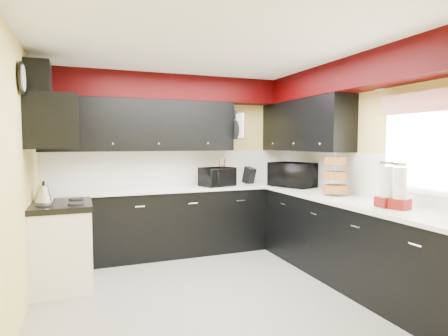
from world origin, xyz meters
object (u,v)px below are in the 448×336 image
at_px(microwave, 294,175).
at_px(utensil_crock, 222,180).
at_px(toaster_oven, 218,177).
at_px(knife_block, 249,175).
at_px(kettle, 44,193).

height_order(microwave, utensil_crock, microwave).
height_order(toaster_oven, knife_block, toaster_oven).
xyz_separation_m(toaster_oven, kettle, (-2.22, -0.53, -0.06)).
bearing_deg(toaster_oven, microwave, -42.89).
relative_size(toaster_oven, kettle, 2.30).
distance_m(toaster_oven, knife_block, 0.57).
distance_m(toaster_oven, microwave, 1.08).
distance_m(toaster_oven, utensil_crock, 0.10).
bearing_deg(microwave, knife_block, 11.79).
bearing_deg(toaster_oven, knife_block, -4.62).
xyz_separation_m(utensil_crock, knife_block, (0.47, 0.09, 0.04)).
bearing_deg(kettle, microwave, 1.11).
xyz_separation_m(microwave, knife_block, (-0.42, 0.59, -0.05)).
height_order(toaster_oven, microwave, microwave).
bearing_deg(knife_block, microwave, -73.50).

